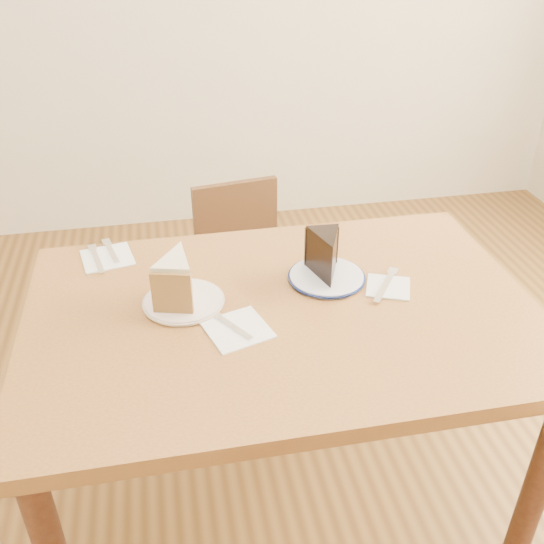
# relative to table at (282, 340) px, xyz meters

# --- Properties ---
(ground) EXTENTS (4.00, 4.00, 0.00)m
(ground) POSITION_rel_table_xyz_m (0.00, 0.00, -0.65)
(ground) COLOR #492F13
(ground) RESTS_ON ground
(table) EXTENTS (1.20, 0.80, 0.75)m
(table) POSITION_rel_table_xyz_m (0.00, 0.00, 0.00)
(table) COLOR brown
(table) RESTS_ON ground
(chair_far) EXTENTS (0.41, 0.41, 0.73)m
(chair_far) POSITION_rel_table_xyz_m (0.01, 0.68, -0.24)
(chair_far) COLOR #311C0E
(chair_far) RESTS_ON ground
(plate_cream) EXTENTS (0.19, 0.19, 0.01)m
(plate_cream) POSITION_rel_table_xyz_m (-0.23, 0.06, 0.10)
(plate_cream) COLOR silver
(plate_cream) RESTS_ON table
(plate_navy) EXTENTS (0.19, 0.19, 0.01)m
(plate_navy) POSITION_rel_table_xyz_m (0.13, 0.10, 0.10)
(plate_navy) COLOR white
(plate_navy) RESTS_ON table
(carrot_cake) EXTENTS (0.12, 0.14, 0.10)m
(carrot_cake) POSITION_rel_table_xyz_m (-0.24, 0.08, 0.16)
(carrot_cake) COLOR white
(carrot_cake) RESTS_ON plate_cream
(chocolate_cake) EXTENTS (0.09, 0.12, 0.10)m
(chocolate_cake) POSITION_rel_table_xyz_m (0.13, 0.10, 0.16)
(chocolate_cake) COLOR black
(chocolate_cake) RESTS_ON plate_navy
(napkin_cream) EXTENTS (0.16, 0.16, 0.00)m
(napkin_cream) POSITION_rel_table_xyz_m (-0.12, -0.07, 0.10)
(napkin_cream) COLOR white
(napkin_cream) RESTS_ON table
(napkin_navy) EXTENTS (0.14, 0.14, 0.00)m
(napkin_navy) POSITION_rel_table_xyz_m (0.27, 0.03, 0.10)
(napkin_navy) COLOR white
(napkin_navy) RESTS_ON table
(napkin_spare) EXTENTS (0.15, 0.15, 0.00)m
(napkin_spare) POSITION_rel_table_xyz_m (-0.41, 0.31, 0.10)
(napkin_spare) COLOR white
(napkin_spare) RESTS_ON table
(fork_cream) EXTENTS (0.09, 0.13, 0.00)m
(fork_cream) POSITION_rel_table_xyz_m (-0.13, -0.05, 0.10)
(fork_cream) COLOR silver
(fork_cream) RESTS_ON napkin_cream
(knife_navy) EXTENTS (0.11, 0.15, 0.00)m
(knife_navy) POSITION_rel_table_xyz_m (0.27, 0.04, 0.10)
(knife_navy) COLOR silver
(knife_navy) RESTS_ON napkin_navy
(fork_spare) EXTENTS (0.05, 0.14, 0.00)m
(fork_spare) POSITION_rel_table_xyz_m (-0.40, 0.34, 0.10)
(fork_spare) COLOR silver
(fork_spare) RESTS_ON napkin_spare
(knife_spare) EXTENTS (0.05, 0.16, 0.00)m
(knife_spare) POSITION_rel_table_xyz_m (-0.44, 0.31, 0.10)
(knife_spare) COLOR white
(knife_spare) RESTS_ON napkin_spare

